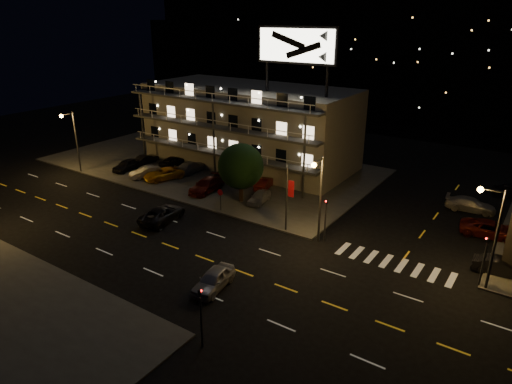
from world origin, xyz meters
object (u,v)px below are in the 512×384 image
Objects in this scene: lot_car_4 at (259,197)px; side_car_0 at (501,267)px; tree at (241,167)px; road_car_east at (213,280)px; lot_car_2 at (164,174)px; road_car_west at (163,214)px; lot_car_7 at (191,167)px.

lot_car_4 is 23.92m from side_car_0.
road_car_east is at bearing -61.04° from tree.
road_car_west is at bearing -22.86° from lot_car_2.
road_car_west reaches higher than road_car_east.
lot_car_7 is at bearing 100.25° from lot_car_2.
lot_car_4 is 13.56m from lot_car_7.
road_car_east is at bearing -14.00° from lot_car_2.
lot_car_2 is 12.11m from road_car_west.
lot_car_4 is at bearing 24.50° from lot_car_2.
lot_car_2 is 4.15m from lot_car_7.
lot_car_7 is at bearing 78.66° from side_car_0.
tree reaches higher than lot_car_2.
tree is at bearing -169.18° from lot_car_4.
road_car_east reaches higher than side_car_0.
side_car_0 is (36.94, -5.00, -0.16)m from lot_car_7.
tree is 12.34m from lot_car_7.
road_car_east is 13.50m from road_car_west.
lot_car_4 is 0.77× the size of lot_car_7.
lot_car_2 is 25.33m from road_car_east.
lot_car_7 reaches higher than lot_car_4.
lot_car_7 is 1.15× the size of side_car_0.
road_car_east is 0.81× the size of road_car_west.
lot_car_4 is at bearing 19.54° from tree.
lot_car_7 is 14.79m from road_car_west.
lot_car_4 is 0.69× the size of road_car_west.
side_car_0 is at bearing 21.43° from lot_car_2.
lot_car_7 reaches higher than lot_car_2.
road_car_east is (6.30, -15.60, -0.04)m from lot_car_4.
tree reaches higher than road_car_west.
tree reaches higher than lot_car_7.
lot_car_2 is 13.97m from lot_car_4.
tree is 1.74× the size of lot_car_4.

